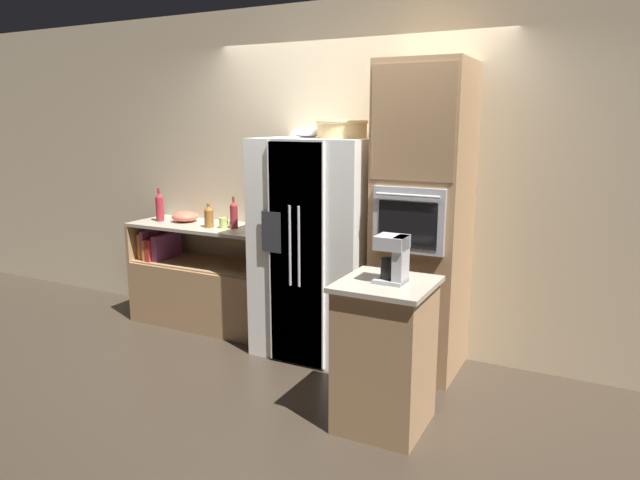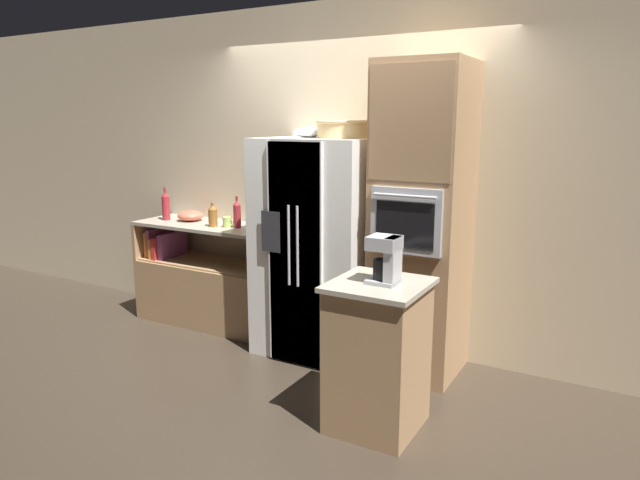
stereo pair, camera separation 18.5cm
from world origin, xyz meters
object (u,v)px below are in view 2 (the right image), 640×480
object	(u,v)px
mixing_bowl	(190,216)
mug	(227,222)
fruit_bowl	(309,132)
bottle_tall	(166,206)
refrigerator	(318,248)
bottle_wide	(213,215)
wicker_basket	(342,128)
coffee_maker	(387,258)
wall_oven	(422,222)
bottle_short	(237,214)

from	to	relation	value
mixing_bowl	mug	bearing A→B (deg)	-9.45
fruit_bowl	bottle_tall	distance (m)	1.72
refrigerator	fruit_bowl	bearing A→B (deg)	155.43
mixing_bowl	bottle_tall	bearing A→B (deg)	-160.96
refrigerator	bottle_wide	distance (m)	1.10
bottle_wide	mixing_bowl	bearing A→B (deg)	161.78
bottle_wide	mug	world-z (taller)	bottle_wide
wicker_basket	mug	xyz separation A→B (m)	(-1.15, 0.03, -0.82)
refrigerator	mug	size ratio (longest dim) A/B	15.63
mug	mixing_bowl	distance (m)	0.51
refrigerator	coffee_maker	world-z (taller)	refrigerator
coffee_maker	refrigerator	bearing A→B (deg)	137.74
mixing_bowl	wicker_basket	bearing A→B (deg)	-3.98
bottle_tall	mug	size ratio (longest dim) A/B	2.80
coffee_maker	bottle_tall	bearing A→B (deg)	160.82
wall_oven	bottle_wide	size ratio (longest dim) A/B	10.67
bottle_tall	coffee_maker	size ratio (longest dim) A/B	1.10
bottle_wide	refrigerator	bearing A→B (deg)	-0.46
mug	mixing_bowl	bearing A→B (deg)	170.55
refrigerator	coffee_maker	size ratio (longest dim) A/B	6.13
fruit_bowl	mixing_bowl	world-z (taller)	fruit_bowl
coffee_maker	bottle_wide	bearing A→B (deg)	156.77
refrigerator	mug	distance (m)	0.96
refrigerator	mixing_bowl	distance (m)	1.47
refrigerator	mug	xyz separation A→B (m)	(-0.95, 0.05, 0.12)
mug	bottle_short	bearing A→B (deg)	11.35
bottle_wide	mug	distance (m)	0.15
bottle_short	mixing_bowl	world-z (taller)	bottle_short
wall_oven	bottle_tall	bearing A→B (deg)	179.95
bottle_short	coffee_maker	distance (m)	2.03
wall_oven	coffee_maker	world-z (taller)	wall_oven
wicker_basket	coffee_maker	size ratio (longest dim) A/B	1.41
bottle_short	mug	size ratio (longest dim) A/B	2.52
bottle_tall	bottle_wide	size ratio (longest dim) A/B	1.46
coffee_maker	mug	bearing A→B (deg)	154.39
fruit_bowl	bottle_short	size ratio (longest dim) A/B	0.89
bottle_tall	bottle_wide	bearing A→B (deg)	-4.25
bottle_tall	refrigerator	bearing A→B (deg)	-1.82
wall_oven	bottle_wide	xyz separation A→B (m)	(-1.91, -0.04, -0.10)
mug	mixing_bowl	world-z (taller)	mixing_bowl
refrigerator	mug	bearing A→B (deg)	177.09
coffee_maker	wall_oven	bearing A→B (deg)	97.29
bottle_short	bottle_wide	bearing A→B (deg)	-165.38
bottle_tall	mug	xyz separation A→B (m)	(0.74, -0.01, -0.09)
refrigerator	wall_oven	bearing A→B (deg)	3.54
bottle_tall	mixing_bowl	world-z (taller)	bottle_tall
refrigerator	mixing_bowl	world-z (taller)	refrigerator
refrigerator	bottle_tall	xyz separation A→B (m)	(-1.69, 0.05, 0.21)
refrigerator	bottle_short	size ratio (longest dim) A/B	6.21
wicker_basket	mixing_bowl	xyz separation A→B (m)	(-1.65, 0.12, -0.82)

